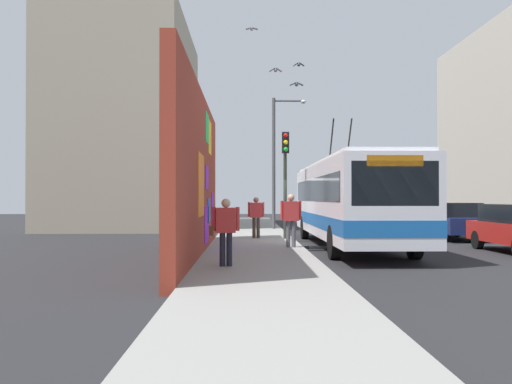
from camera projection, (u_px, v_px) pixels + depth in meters
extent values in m
plane|color=#232326|center=(296.00, 244.00, 20.86)|extent=(80.00, 80.00, 0.00)
cube|color=gray|center=(255.00, 242.00, 20.83)|extent=(48.00, 3.20, 0.15)
cube|color=maroon|center=(198.00, 176.00, 16.15)|extent=(12.64, 0.30, 4.88)
cube|color=yellow|center=(210.00, 138.00, 18.95)|extent=(1.30, 0.02, 1.16)
cube|color=orange|center=(201.00, 185.00, 15.26)|extent=(1.87, 0.02, 1.77)
cube|color=blue|center=(209.00, 210.00, 18.32)|extent=(1.14, 0.02, 0.81)
cube|color=#8C19D8|center=(207.00, 224.00, 17.36)|extent=(1.50, 0.02, 1.17)
cube|color=#8C19D8|center=(212.00, 213.00, 20.34)|extent=(0.81, 0.02, 1.51)
cube|color=#8C19D8|center=(207.00, 178.00, 17.48)|extent=(1.21, 0.02, 0.74)
cube|color=green|center=(207.00, 128.00, 17.59)|extent=(1.30, 0.02, 0.96)
cube|color=#9E937F|center=(129.00, 127.00, 33.55)|extent=(13.12, 7.35, 12.34)
cube|color=black|center=(188.00, 156.00, 33.60)|extent=(11.16, 0.04, 1.10)
cube|color=black|center=(188.00, 104.00, 33.64)|extent=(11.16, 0.04, 1.10)
cube|color=silver|center=(349.00, 200.00, 19.68)|extent=(12.33, 2.58, 2.52)
cube|color=silver|center=(349.00, 164.00, 19.70)|extent=(11.83, 2.38, 0.12)
cube|color=#1959A5|center=(349.00, 220.00, 19.67)|extent=(12.35, 2.60, 0.44)
cube|color=black|center=(395.00, 183.00, 13.55)|extent=(0.04, 2.20, 1.13)
cube|color=black|center=(349.00, 190.00, 19.69)|extent=(11.34, 2.61, 0.81)
cube|color=orange|center=(395.00, 161.00, 13.56)|extent=(0.06, 1.42, 0.28)
cylinder|color=black|center=(348.00, 146.00, 21.56)|extent=(1.43, 0.06, 2.00)
cylinder|color=black|center=(331.00, 146.00, 21.55)|extent=(1.43, 0.06, 2.00)
cylinder|color=black|center=(415.00, 242.00, 15.75)|extent=(1.00, 0.28, 1.00)
cylinder|color=black|center=(334.00, 242.00, 15.70)|extent=(1.00, 0.28, 1.00)
cylinder|color=black|center=(358.00, 227.00, 23.63)|extent=(1.00, 0.28, 1.00)
cylinder|color=black|center=(305.00, 227.00, 23.59)|extent=(1.00, 0.28, 1.00)
cylinder|color=black|center=(478.00, 240.00, 18.99)|extent=(0.64, 0.22, 0.64)
cube|color=navy|center=(451.00, 224.00, 23.56)|extent=(4.76, 1.89, 0.66)
cube|color=black|center=(450.00, 210.00, 23.66)|extent=(2.86, 1.70, 0.60)
cylinder|color=black|center=(487.00, 234.00, 22.00)|extent=(0.64, 0.22, 0.64)
cylinder|color=black|center=(445.00, 234.00, 21.97)|extent=(0.64, 0.22, 0.64)
cylinder|color=black|center=(457.00, 230.00, 25.15)|extent=(0.64, 0.22, 0.64)
cylinder|color=black|center=(420.00, 230.00, 25.11)|extent=(0.64, 0.22, 0.64)
cylinder|color=#595960|center=(294.00, 234.00, 17.98)|extent=(0.14, 0.14, 0.87)
cylinder|color=#595960|center=(288.00, 234.00, 17.97)|extent=(0.14, 0.14, 0.87)
cube|color=#BF3333|center=(291.00, 211.00, 17.98)|extent=(0.22, 0.51, 0.65)
cylinder|color=#BF3333|center=(300.00, 210.00, 17.99)|extent=(0.09, 0.09, 0.62)
cylinder|color=#BF3333|center=(282.00, 210.00, 17.98)|extent=(0.09, 0.09, 0.62)
sphere|color=tan|center=(291.00, 198.00, 17.99)|extent=(0.24, 0.24, 0.24)
cylinder|color=#1E1E2D|center=(229.00, 249.00, 12.99)|extent=(0.14, 0.14, 0.80)
cylinder|color=#1E1E2D|center=(222.00, 249.00, 12.98)|extent=(0.14, 0.14, 0.80)
cube|color=#BF3333|center=(226.00, 220.00, 12.99)|extent=(0.22, 0.47, 0.60)
cylinder|color=#BF3333|center=(238.00, 219.00, 13.00)|extent=(0.09, 0.09, 0.57)
cylinder|color=#BF3333|center=(214.00, 219.00, 12.99)|extent=(0.09, 0.09, 0.57)
sphere|color=tan|center=(226.00, 203.00, 13.00)|extent=(0.22, 0.22, 0.22)
cube|color=#593319|center=(211.00, 231.00, 12.98)|extent=(0.14, 0.10, 0.24)
cylinder|color=#3F3326|center=(258.00, 228.00, 22.11)|extent=(0.14, 0.14, 0.83)
cylinder|color=#3F3326|center=(254.00, 228.00, 22.11)|extent=(0.14, 0.14, 0.83)
cube|color=#BF3333|center=(256.00, 210.00, 22.12)|extent=(0.22, 0.48, 0.62)
cylinder|color=#BF3333|center=(263.00, 209.00, 22.12)|extent=(0.09, 0.09, 0.59)
cylinder|color=#BF3333|center=(249.00, 209.00, 22.11)|extent=(0.09, 0.09, 0.59)
sphere|color=#936B4C|center=(256.00, 200.00, 22.12)|extent=(0.22, 0.22, 0.22)
cylinder|color=#2D382D|center=(285.00, 185.00, 21.83)|extent=(0.14, 0.14, 4.29)
cube|color=black|center=(286.00, 143.00, 21.63)|extent=(0.20, 0.28, 0.84)
sphere|color=red|center=(286.00, 135.00, 21.52)|extent=(0.18, 0.18, 0.18)
sphere|color=yellow|center=(286.00, 142.00, 21.52)|extent=(0.18, 0.18, 0.18)
sphere|color=green|center=(286.00, 149.00, 21.52)|extent=(0.18, 0.18, 0.18)
cylinder|color=#4C4C51|center=(274.00, 163.00, 28.93)|extent=(0.18, 0.18, 6.98)
cylinder|color=#4C4C51|center=(289.00, 101.00, 28.98)|extent=(0.10, 1.59, 0.10)
ellipsoid|color=silver|center=(303.00, 102.00, 28.99)|extent=(0.44, 0.28, 0.20)
ellipsoid|color=#47474C|center=(299.00, 65.00, 25.92)|extent=(0.32, 0.14, 0.12)
cube|color=#47474C|center=(302.00, 64.00, 25.93)|extent=(0.20, 0.25, 0.17)
cube|color=#47474C|center=(296.00, 64.00, 25.92)|extent=(0.20, 0.25, 0.17)
ellipsoid|color=slate|center=(276.00, 71.00, 23.08)|extent=(0.32, 0.14, 0.12)
cube|color=slate|center=(279.00, 70.00, 23.08)|extent=(0.20, 0.25, 0.16)
cube|color=slate|center=(272.00, 70.00, 23.07)|extent=(0.20, 0.25, 0.16)
ellipsoid|color=#47474C|center=(297.00, 85.00, 21.45)|extent=(0.32, 0.14, 0.12)
cube|color=#47474C|center=(300.00, 84.00, 21.46)|extent=(0.20, 0.26, 0.13)
cube|color=#47474C|center=(293.00, 84.00, 21.45)|extent=(0.20, 0.26, 0.13)
ellipsoid|color=gray|center=(252.00, 29.00, 24.78)|extent=(0.32, 0.14, 0.12)
cube|color=gray|center=(255.00, 29.00, 24.79)|extent=(0.20, 0.28, 0.08)
cube|color=gray|center=(249.00, 29.00, 24.78)|extent=(0.20, 0.28, 0.08)
cylinder|color=black|center=(316.00, 248.00, 19.46)|extent=(1.29, 1.29, 0.00)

